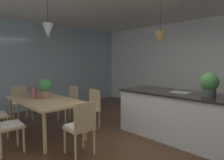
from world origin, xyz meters
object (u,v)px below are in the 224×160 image
chair_far_left (69,102)px  chair_window_end (22,102)px  chair_far_right (90,108)px  chair_kitchen_end (81,126)px  vase_on_dining_table (34,93)px  dining_table (44,102)px  potted_plant_on_table (45,87)px  potted_plant_on_island (209,84)px  chair_near_right (6,124)px  kitchen_island (179,115)px

chair_far_left → chair_window_end: (-0.89, -0.85, 0.00)m
chair_window_end → chair_far_right: (1.75, 0.85, 0.00)m
chair_kitchen_end → vase_on_dining_table: size_ratio=3.65×
dining_table → chair_far_right: (0.43, 0.85, -0.19)m
chair_kitchen_end → potted_plant_on_table: 1.50m
chair_far_right → potted_plant_on_island: (2.15, 0.92, 0.64)m
chair_window_end → vase_on_dining_table: (1.13, -0.13, 0.37)m
chair_kitchen_end → vase_on_dining_table: (-1.52, -0.12, 0.37)m
chair_far_left → chair_window_end: size_ratio=1.00×
chair_near_right → vase_on_dining_table: 1.02m
chair_kitchen_end → potted_plant_on_island: (1.26, 1.77, 0.64)m
dining_table → potted_plant_on_island: bearing=34.4°
potted_plant_on_island → dining_table: bearing=-145.6°
chair_kitchen_end → kitchen_island: size_ratio=0.37×
kitchen_island → vase_on_dining_table: 2.96m
potted_plant_on_table → vase_on_dining_table: size_ratio=1.72×
vase_on_dining_table → chair_kitchen_end: bearing=4.7°
chair_near_right → vase_on_dining_table: bearing=130.9°
chair_kitchen_end → chair_window_end: (-2.65, 0.00, 0.00)m
dining_table → chair_window_end: chair_window_end is taller
chair_kitchen_end → chair_near_right: 1.23m
dining_table → chair_far_left: 0.97m
dining_table → chair_far_right: size_ratio=2.19×
potted_plant_on_table → vase_on_dining_table: potted_plant_on_table is taller
kitchen_island → chair_near_right: bearing=-121.8°
chair_kitchen_end → dining_table: bearing=179.9°
chair_far_left → chair_window_end: bearing=-136.4°
chair_kitchen_end → chair_far_left: same height
dining_table → chair_window_end: size_ratio=2.19×
chair_far_right → dining_table: bearing=-116.9°
kitchen_island → potted_plant_on_island: (0.53, -0.00, 0.66)m
vase_on_dining_table → chair_far_left: bearing=103.4°
chair_near_right → potted_plant_on_table: bearing=119.4°
chair_far_right → kitchen_island: (1.61, 0.92, -0.01)m
chair_far_right → vase_on_dining_table: vase_on_dining_table is taller
potted_plant_on_island → vase_on_dining_table: potted_plant_on_island is taller
chair_kitchen_end → chair_far_left: bearing=154.1°
chair_near_right → chair_window_end: same height
chair_window_end → kitchen_island: (3.37, 1.77, -0.01)m
chair_near_right → vase_on_dining_table: vase_on_dining_table is taller
dining_table → chair_far_left: bearing=116.9°
chair_near_right → vase_on_dining_table: size_ratio=3.65×
chair_near_right → potted_plant_on_island: potted_plant_on_island is taller
chair_window_end → chair_far_right: 1.95m
chair_far_left → kitchen_island: (2.48, 0.92, -0.01)m
chair_far_right → potted_plant_on_table: (-0.53, -0.77, 0.48)m
chair_window_end → potted_plant_on_table: (1.23, 0.08, 0.48)m
vase_on_dining_table → kitchen_island: bearing=40.2°
chair_near_right → chair_kitchen_end: bearing=43.3°
kitchen_island → potted_plant_on_island: potted_plant_on_island is taller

